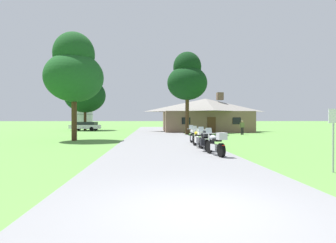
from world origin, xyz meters
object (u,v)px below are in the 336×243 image
Objects in this scene: tree_left_far at (85,90)px; metal_silo_distant at (83,112)px; bystander_olive_shirt_near_lodge at (242,127)px; metal_signpost_roadside at (333,132)px; motorcycle_yellow_third_in_row at (199,138)px; tree_left_near at (74,71)px; motorcycle_silver_farthest_in_row at (193,136)px; tree_by_lodge_front at (187,78)px; motorcycle_black_second_in_row at (205,141)px; parked_white_suv_far_left at (85,126)px; motorcycle_silver_nearest_to_camera at (216,144)px.

tree_left_far is 10.46m from metal_silo_distant.
metal_signpost_roadside reaches higher than bystander_olive_shirt_near_lodge.
tree_left_near is at bearing 138.46° from motorcycle_yellow_third_in_row.
metal_signpost_roadside is 0.23× the size of tree_left_near.
tree_by_lodge_front is (1.30, 13.11, 6.06)m from motorcycle_silver_farthest_in_row.
motorcycle_black_second_in_row is 0.21× the size of tree_by_lodge_front.
parked_white_suv_far_left is at bearing 112.56° from motorcycle_black_second_in_row.
tree_left_near is at bearing -159.58° from parked_white_suv_far_left.
metal_signpost_roadside is at bearing -65.69° from motorcycle_black_second_in_row.
tree_by_lodge_front is at bearing -40.98° from tree_left_far.
motorcycle_silver_nearest_to_camera is 0.43× the size of parked_white_suv_far_left.
metal_signpost_roadside is at bearing -63.58° from motorcycle_silver_nearest_to_camera.
parked_white_suv_far_left is at bearing 115.12° from metal_signpost_roadside.
motorcycle_silver_farthest_in_row is (-0.07, 6.45, 0.00)m from motorcycle_silver_nearest_to_camera.
bystander_olive_shirt_near_lodge is (7.57, 14.15, 0.34)m from motorcycle_yellow_third_in_row.
bystander_olive_shirt_near_lodge is (7.47, 18.20, 0.33)m from motorcycle_silver_nearest_to_camera.
bystander_olive_shirt_near_lodge is 22.71m from metal_signpost_roadside.
tree_left_far reaches higher than metal_signpost_roadside.
tree_left_near is 21.37m from parked_white_suv_far_left.
parked_white_suv_far_left is (-3.87, 20.38, -5.12)m from tree_left_near.
motorcycle_yellow_third_in_row is 0.97× the size of metal_signpost_roadside.
tree_by_lodge_front is (1.32, 17.42, 6.07)m from motorcycle_black_second_in_row.
motorcycle_black_second_in_row is 43.41m from metal_silo_distant.
tree_left_far is (-16.87, 36.73, 5.17)m from metal_signpost_roadside.
metal_silo_distant is (-6.96, 31.66, -2.66)m from tree_left_near.
tree_left_far reaches higher than tree_left_near.
tree_left_near reaches higher than motorcycle_silver_nearest_to_camera.
motorcycle_silver_farthest_in_row is (0.03, 2.40, 0.01)m from motorcycle_yellow_third_in_row.
metal_signpost_roadside is (-4.46, -22.26, 0.40)m from bystander_olive_shirt_near_lodge.
motorcycle_yellow_third_in_row is 30.04m from parked_white_suv_far_left.
metal_silo_distant is (-16.41, 40.10, 2.63)m from motorcycle_black_second_in_row.
tree_by_lodge_front is (-6.24, 1.36, 5.73)m from bystander_olive_shirt_near_lodge.
motorcycle_yellow_third_in_row is at bearing -92.50° from motorcycle_silver_farthest_in_row.
bystander_olive_shirt_near_lodge is at bearing 55.61° from motorcycle_silver_farthest_in_row.
metal_signpost_roadside reaches higher than motorcycle_black_second_in_row.
motorcycle_silver_nearest_to_camera and motorcycle_black_second_in_row have the same top height.
tree_by_lodge_front is at bearing -51.98° from metal_silo_distant.
metal_signpost_roadside is at bearing -65.33° from tree_left_far.
parked_white_suv_far_left is (-13.42, 30.98, 0.16)m from motorcycle_silver_nearest_to_camera.
tree_by_lodge_front is at bearing 94.31° from metal_signpost_roadside.
tree_left_far is 1.68× the size of metal_silo_distant.
parked_white_suv_far_left reaches higher than motorcycle_silver_nearest_to_camera.
motorcycle_black_second_in_row is 6.98m from metal_signpost_roadside.
motorcycle_yellow_third_in_row is 8.72m from metal_signpost_roadside.
motorcycle_black_second_in_row is at bearing -96.44° from motorcycle_yellow_third_in_row.
parked_white_suv_far_left reaches higher than motorcycle_black_second_in_row.
tree_by_lodge_front is 1.52× the size of metal_silo_distant.
tree_left_far is at bearing 102.88° from motorcycle_silver_nearest_to_camera.
metal_signpost_roadside is at bearing -145.20° from parked_white_suv_far_left.
motorcycle_yellow_third_in_row is 32.31m from tree_left_far.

